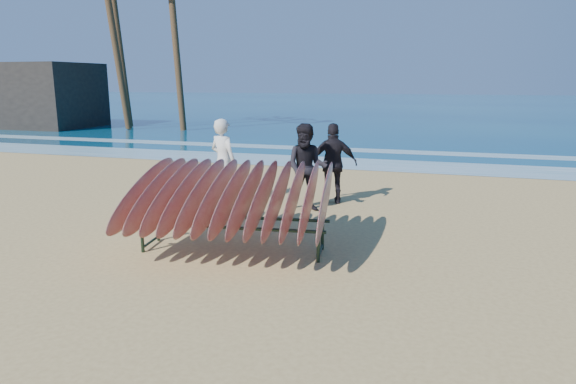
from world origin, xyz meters
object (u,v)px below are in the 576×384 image
object	(u,v)px
person_white	(223,161)
building	(25,95)
person_dark_a	(307,168)
surfboard_rack	(232,196)
person_dark_b	(333,164)

from	to	relation	value
person_white	building	xyz separation A→B (m)	(-20.03, 15.22, 0.93)
person_white	person_dark_a	distance (m)	2.03
surfboard_rack	building	size ratio (longest dim) A/B	0.41
person_dark_b	building	xyz separation A→B (m)	(-22.46, 14.47, 0.98)
person_white	surfboard_rack	bearing A→B (deg)	137.33
person_dark_a	person_dark_b	xyz separation A→B (m)	(0.41, 0.85, -0.02)
person_dark_b	person_dark_a	bearing A→B (deg)	50.33
person_dark_a	person_dark_b	world-z (taller)	person_dark_a
person_dark_a	person_white	bearing A→B (deg)	170.35
person_dark_b	surfboard_rack	bearing A→B (deg)	63.38
surfboard_rack	building	bearing A→B (deg)	132.04
person_white	building	size ratio (longest dim) A/B	0.23
surfboard_rack	person_dark_a	world-z (taller)	person_dark_a
person_dark_a	building	distance (m)	26.87
surfboard_rack	person_white	xyz separation A→B (m)	(-1.55, 3.14, 0.03)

